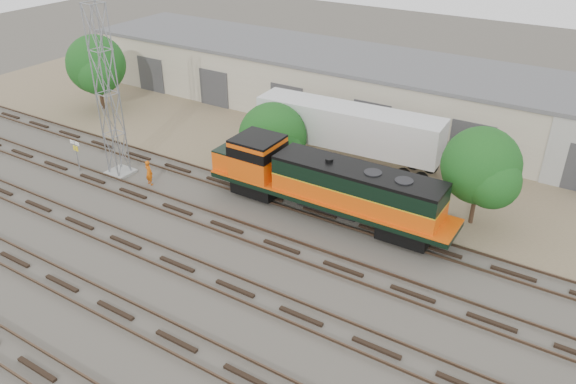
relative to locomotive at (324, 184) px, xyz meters
The scene contains 12 objects.
ground 7.70m from the locomotive, 125.41° to the right, with size 140.00×140.00×0.00m, color #47423A.
dirt_strip 10.21m from the locomotive, 115.36° to the left, with size 80.00×16.00×0.02m, color #726047.
tracks 10.20m from the locomotive, 115.36° to the right, with size 80.00×20.40×0.28m.
warehouse 17.50m from the locomotive, 103.97° to the left, with size 58.40×10.40×5.30m.
locomotive is the anchor object (origin of this frame).
signal_tower 15.96m from the locomotive, 169.75° to the right, with size 1.77×1.77×12.00m.
sign_post 18.62m from the locomotive, 167.55° to the right, with size 0.98×0.09×2.40m.
worker 12.68m from the locomotive, 167.15° to the right, with size 0.66×0.44×1.82m, color #CE560B.
semi_trailer 8.05m from the locomotive, 104.17° to the left, with size 14.15×3.55×4.31m.
tree_west 27.01m from the locomotive, 168.01° to the left, with size 5.50×5.24×6.85m.
tree_mid 7.82m from the locomotive, 146.64° to the left, with size 5.28×5.03×5.03m.
tree_east 9.45m from the locomotive, 24.66° to the left, with size 4.89×4.66×6.29m.
Camera 1 is at (18.57, -21.09, 18.65)m, focal length 35.00 mm.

